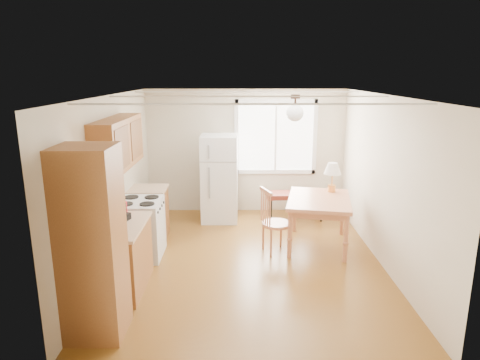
{
  "coord_description": "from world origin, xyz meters",
  "views": [
    {
      "loc": [
        -0.15,
        -6.07,
        2.81
      ],
      "look_at": [
        -0.13,
        0.52,
        1.15
      ],
      "focal_mm": 32.0,
      "sensor_mm": 36.0,
      "label": 1
    }
  ],
  "objects_px": {
    "bench": "(296,196)",
    "dining_table": "(319,204)",
    "refrigerator": "(219,178)",
    "chair": "(271,217)"
  },
  "relations": [
    {
      "from": "dining_table",
      "to": "chair",
      "type": "bearing_deg",
      "value": -148.92
    },
    {
      "from": "refrigerator",
      "to": "bench",
      "type": "relative_size",
      "value": 1.41
    },
    {
      "from": "dining_table",
      "to": "chair",
      "type": "distance_m",
      "value": 0.87
    },
    {
      "from": "dining_table",
      "to": "chair",
      "type": "relative_size",
      "value": 1.4
    },
    {
      "from": "bench",
      "to": "dining_table",
      "type": "distance_m",
      "value": 1.38
    },
    {
      "from": "bench",
      "to": "dining_table",
      "type": "xyz_separation_m",
      "value": [
        0.2,
        -1.34,
        0.24
      ]
    },
    {
      "from": "dining_table",
      "to": "refrigerator",
      "type": "bearing_deg",
      "value": 153.03
    },
    {
      "from": "bench",
      "to": "dining_table",
      "type": "bearing_deg",
      "value": -85.04
    },
    {
      "from": "dining_table",
      "to": "bench",
      "type": "bearing_deg",
      "value": 109.3
    },
    {
      "from": "refrigerator",
      "to": "dining_table",
      "type": "bearing_deg",
      "value": -37.24
    }
  ]
}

